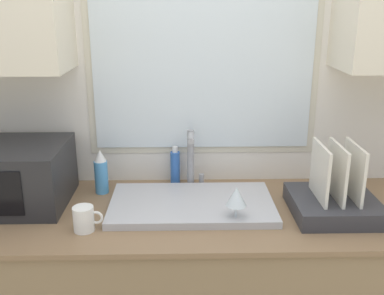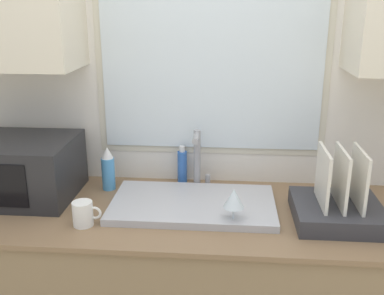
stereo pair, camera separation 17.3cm
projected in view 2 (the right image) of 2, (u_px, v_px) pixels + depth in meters
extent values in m
cube|color=#846647|center=(206.00, 212.00, 1.85)|extent=(2.29, 0.68, 0.02)
cube|color=silver|center=(211.00, 102.00, 2.07)|extent=(6.00, 0.06, 2.60)
cube|color=beige|center=(211.00, 64.00, 1.98)|extent=(1.04, 0.01, 0.83)
cube|color=silver|center=(211.00, 64.00, 1.98)|extent=(0.98, 0.01, 0.77)
cube|color=#B2B2B7|center=(193.00, 204.00, 1.87)|extent=(0.68, 0.39, 0.03)
cylinder|color=#99999E|center=(197.00, 159.00, 2.04)|extent=(0.03, 0.03, 0.27)
cylinder|color=#99999E|center=(196.00, 138.00, 1.95)|extent=(0.03, 0.12, 0.03)
cylinder|color=#99999E|center=(208.00, 181.00, 2.07)|extent=(0.02, 0.02, 0.06)
cube|color=#232326|center=(20.00, 168.00, 1.95)|extent=(0.47, 0.39, 0.26)
cube|color=#333338|center=(337.00, 212.00, 1.75)|extent=(0.34, 0.33, 0.07)
cube|color=silver|center=(323.00, 177.00, 1.71)|extent=(0.01, 0.22, 0.22)
cube|color=silver|center=(341.00, 178.00, 1.71)|extent=(0.01, 0.22, 0.22)
cube|color=silver|center=(359.00, 178.00, 1.70)|extent=(0.01, 0.22, 0.22)
cylinder|color=#4C99D8|center=(108.00, 174.00, 2.03)|extent=(0.06, 0.06, 0.15)
cone|color=silver|center=(107.00, 153.00, 2.00)|extent=(0.05, 0.05, 0.05)
cylinder|color=blue|center=(182.00, 167.00, 2.10)|extent=(0.04, 0.04, 0.16)
cylinder|color=white|center=(182.00, 149.00, 2.07)|extent=(0.02, 0.02, 0.03)
cylinder|color=white|center=(83.00, 214.00, 1.71)|extent=(0.08, 0.08, 0.10)
torus|color=white|center=(95.00, 213.00, 1.70)|extent=(0.05, 0.01, 0.05)
cylinder|color=silver|center=(233.00, 226.00, 1.71)|extent=(0.07, 0.07, 0.00)
cylinder|color=silver|center=(233.00, 216.00, 1.70)|extent=(0.01, 0.01, 0.08)
cone|color=silver|center=(234.00, 198.00, 1.68)|extent=(0.08, 0.08, 0.07)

